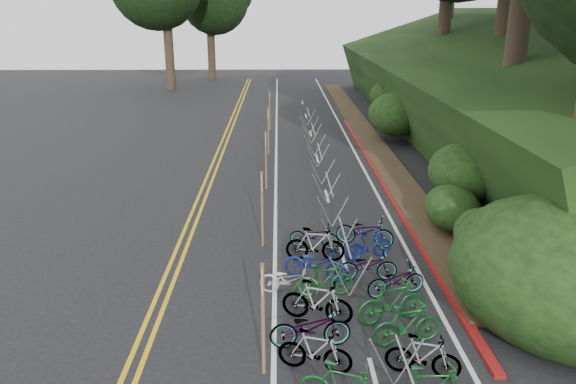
{
  "coord_description": "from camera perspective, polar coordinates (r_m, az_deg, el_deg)",
  "views": [
    {
      "loc": [
        1.13,
        -11.74,
        7.32
      ],
      "look_at": [
        1.45,
        6.6,
        1.3
      ],
      "focal_mm": 35.0,
      "sensor_mm": 36.0,
      "label": 1
    }
  ],
  "objects": [
    {
      "name": "bike_racks_rest",
      "position": [
        25.64,
        3.23,
        3.53
      ],
      "size": [
        1.14,
        23.0,
        1.17
      ],
      "color": "#A1A2A3",
      "rests_on": "ground"
    },
    {
      "name": "embankment",
      "position": [
        33.31,
        20.08,
        8.88
      ],
      "size": [
        14.3,
        48.14,
        9.11
      ],
      "color": "black",
      "rests_on": "ground"
    },
    {
      "name": "signposts_rest",
      "position": [
        26.41,
        -2.12,
        5.27
      ],
      "size": [
        0.08,
        18.4,
        2.5
      ],
      "color": "brown",
      "rests_on": "ground"
    },
    {
      "name": "signpost_near",
      "position": [
        11.65,
        -2.56,
        -12.11
      ],
      "size": [
        0.08,
        0.4,
        2.54
      ],
      "color": "brown",
      "rests_on": "ground"
    },
    {
      "name": "ground",
      "position": [
        13.88,
        -5.67,
        -13.76
      ],
      "size": [
        120.0,
        120.0,
        0.0
      ],
      "primitive_type": "plane",
      "color": "black",
      "rests_on": "ground"
    },
    {
      "name": "road_markings",
      "position": [
        23.04,
        -2.17,
        -0.36
      ],
      "size": [
        7.47,
        80.0,
        0.01
      ],
      "color": "gold",
      "rests_on": "ground"
    },
    {
      "name": "red_curb",
      "position": [
        25.25,
        9.49,
        1.18
      ],
      "size": [
        0.25,
        28.0,
        0.1
      ],
      "primitive_type": "cube",
      "color": "maroon",
      "rests_on": "ground"
    },
    {
      "name": "bike_valet",
      "position": [
        14.59,
        6.63,
        -9.85
      ],
      "size": [
        3.33,
        9.93,
        1.09
      ],
      "color": "#144C1E",
      "rests_on": "ground"
    },
    {
      "name": "bike_front",
      "position": [
        15.16,
        0.1,
        -8.91
      ],
      "size": [
        0.86,
        1.69,
        0.84
      ],
      "primitive_type": "imported",
      "rotation": [
        0.0,
        0.0,
        1.37
      ],
      "color": "beige",
      "rests_on": "ground"
    }
  ]
}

